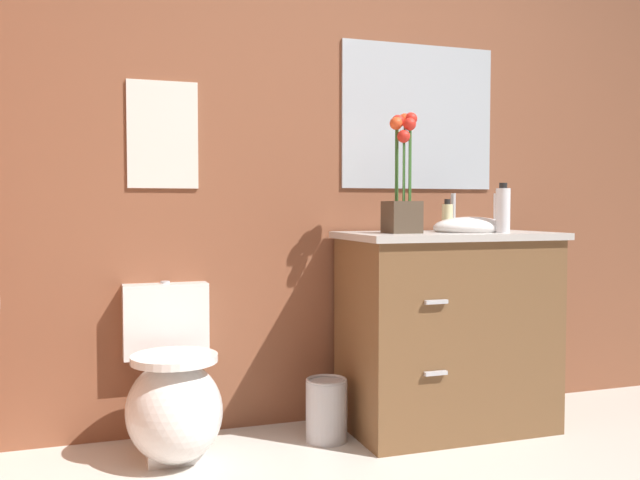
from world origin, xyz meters
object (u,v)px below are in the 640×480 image
Objects in this scene: flower_vase at (402,190)px; toilet at (173,397)px; trash_bin at (326,409)px; wall_poster at (163,135)px; lotion_bottle at (503,210)px; vanity_cabinet at (447,328)px; soap_bottle at (500,212)px; hand_wash_bottle at (447,217)px; wall_mirror at (418,117)px.

toilet is at bearing 176.78° from flower_vase.
trash_bin is 0.59× the size of wall_poster.
lotion_bottle is at bearing -6.00° from toilet.
flower_vase is at bearing -3.22° from toilet.
lotion_bottle reaches higher than vanity_cabinet.
flower_vase is 2.62× the size of soap_bottle.
toilet is at bearing 178.05° from trash_bin.
lotion_bottle is 0.81× the size of trash_bin.
wall_poster reaches higher than toilet.
soap_bottle is at bearing 61.77° from lotion_bottle.
hand_wash_bottle is 0.56× the size of trash_bin.
vanity_cabinet is 1.03m from wall_mirror.
flower_vase is 1.14× the size of wall_poster.
toilet is 1.25m from vanity_cabinet.
toilet is 1.31× the size of flower_vase.
vanity_cabinet is (1.23, -0.03, 0.22)m from toilet.
flower_vase reaches higher than toilet.
trash_bin is at bearing 170.69° from lotion_bottle.
wall_mirror is at bearing 90.51° from vanity_cabinet.
hand_wash_bottle is (1.30, 0.10, 0.72)m from toilet.
hand_wash_bottle reaches higher than toilet.
vanity_cabinet is 0.59m from lotion_bottle.
hand_wash_bottle is 0.33× the size of wall_poster.
wall_poster is at bearing 161.90° from flower_vase.
vanity_cabinet is 1.34× the size of wall_mirror.
flower_vase is 0.52m from soap_bottle.
flower_vase reaches higher than trash_bin.
wall_mirror is (0.24, 0.32, 0.37)m from flower_vase.
wall_mirror is at bearing 0.00° from wall_poster.
vanity_cabinet is at bearing -0.42° from trash_bin.
toilet is 1.11m from wall_poster.
trash_bin is 1.46m from wall_mirror.
wall_poster is at bearing 166.57° from vanity_cabinet.
lotion_bottle is at bearing -63.56° from wall_mirror.
lotion_bottle is at bearing -12.03° from flower_vase.
lotion_bottle reaches higher than soap_bottle.
vanity_cabinet is 7.10× the size of hand_wash_bottle.
soap_bottle is at bearing 3.38° from flower_vase.
soap_bottle is (0.52, 0.03, -0.09)m from flower_vase.
trash_bin is at bearing -169.17° from hand_wash_bottle.
vanity_cabinet is 0.66m from trash_bin.
toilet is at bearing -175.51° from hand_wash_bottle.
flower_vase is 0.54m from wall_mirror.
vanity_cabinet is 2.33× the size of wall_poster.
hand_wash_bottle is at bearing 4.49° from toilet.
wall_poster reaches higher than trash_bin.
hand_wash_bottle is at bearing -66.85° from wall_mirror.
toilet is at bearing -167.71° from wall_mirror.
flower_vase is 1.00m from trash_bin.
trash_bin is 1.38m from wall_poster.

